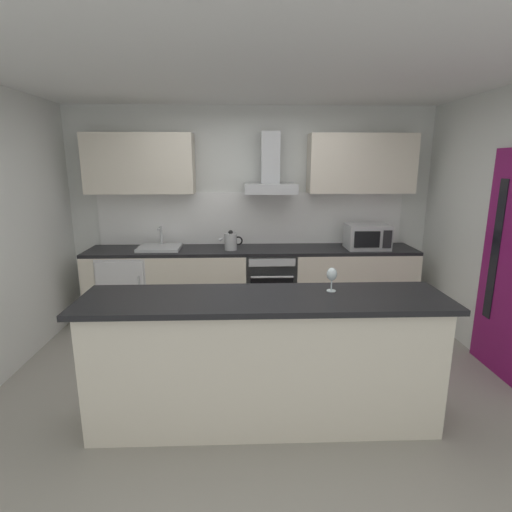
{
  "coord_description": "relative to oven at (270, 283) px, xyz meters",
  "views": [
    {
      "loc": [
        -0.13,
        -3.23,
        1.92
      ],
      "look_at": [
        0.01,
        0.46,
        1.05
      ],
      "focal_mm": 27.83,
      "sensor_mm": 36.0,
      "label": 1
    }
  ],
  "objects": [
    {
      "name": "range_hood",
      "position": [
        0.0,
        0.13,
        1.33
      ],
      "size": [
        0.62,
        0.45,
        0.72
      ],
      "color": "#B7BABC"
    },
    {
      "name": "upper_cabinets",
      "position": [
        -0.22,
        0.18,
        1.45
      ],
      "size": [
        3.93,
        0.32,
        0.7
      ],
      "color": "beige"
    },
    {
      "name": "refrigerator",
      "position": [
        -1.75,
        -0.0,
        -0.03
      ],
      "size": [
        0.58,
        0.6,
        0.85
      ],
      "color": "white",
      "rests_on": "ground"
    },
    {
      "name": "wine_glass",
      "position": [
        0.31,
        -1.94,
        0.66
      ],
      "size": [
        0.08,
        0.08,
        0.18
      ],
      "color": "silver",
      "rests_on": "counter_island"
    },
    {
      "name": "backsplash_tile",
      "position": [
        -0.22,
        0.33,
        0.77
      ],
      "size": [
        3.85,
        0.02,
        0.66
      ],
      "primitive_type": "cube",
      "color": "white"
    },
    {
      "name": "counter_back",
      "position": [
        -0.22,
        0.03,
        -0.01
      ],
      "size": [
        3.99,
        0.6,
        0.9
      ],
      "color": "beige",
      "rests_on": "ground"
    },
    {
      "name": "oven",
      "position": [
        0.0,
        0.0,
        0.0
      ],
      "size": [
        0.6,
        0.62,
        0.8
      ],
      "color": "slate",
      "rests_on": "ground"
    },
    {
      "name": "sink",
      "position": [
        -1.34,
        0.01,
        0.47
      ],
      "size": [
        0.5,
        0.4,
        0.26
      ],
      "color": "silver",
      "rests_on": "counter_back"
    },
    {
      "name": "wall_back",
      "position": [
        -0.22,
        0.41,
        0.84
      ],
      "size": [
        5.53,
        0.12,
        2.6
      ],
      "primitive_type": "cube",
      "color": "silver",
      "rests_on": "ground"
    },
    {
      "name": "ceiling",
      "position": [
        -0.22,
        -1.47,
        2.15
      ],
      "size": [
        5.53,
        4.64,
        0.02
      ],
      "primitive_type": "cube",
      "color": "white"
    },
    {
      "name": "counter_island",
      "position": [
        -0.19,
        -2.05,
        0.04
      ],
      "size": [
        2.61,
        0.64,
        1.0
      ],
      "color": "beige",
      "rests_on": "ground"
    },
    {
      "name": "microwave",
      "position": [
        1.17,
        -0.03,
        0.59
      ],
      "size": [
        0.5,
        0.38,
        0.3
      ],
      "color": "#B7BABC",
      "rests_on": "counter_back"
    },
    {
      "name": "ground",
      "position": [
        -0.22,
        -1.47,
        -0.47
      ],
      "size": [
        5.53,
        4.64,
        0.02
      ],
      "primitive_type": "cube",
      "color": "gray"
    },
    {
      "name": "kettle",
      "position": [
        -0.48,
        -0.03,
        0.55
      ],
      "size": [
        0.29,
        0.15,
        0.24
      ],
      "color": "#B7BABC",
      "rests_on": "counter_back"
    }
  ]
}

